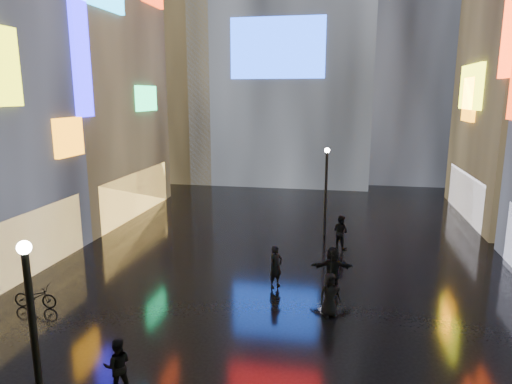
# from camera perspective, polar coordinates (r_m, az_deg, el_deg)

# --- Properties ---
(ground) EXTENTS (140.00, 140.00, 0.00)m
(ground) POSITION_cam_1_polar(r_m,az_deg,el_deg) (24.09, 3.65, -7.75)
(ground) COLOR black
(ground) RESTS_ON ground
(building_left_far) EXTENTS (10.28, 12.00, 22.00)m
(building_left_far) POSITION_cam_1_polar(r_m,az_deg,el_deg) (34.25, -23.29, 15.85)
(building_left_far) COLOR black
(building_left_far) RESTS_ON ground
(tower_flank_right) EXTENTS (12.00, 12.00, 34.00)m
(tower_flank_right) POSITION_cam_1_polar(r_m,az_deg,el_deg) (49.68, 19.35, 21.67)
(tower_flank_right) COLOR black
(tower_flank_right) RESTS_ON ground
(tower_flank_left) EXTENTS (10.00, 10.00, 26.00)m
(tower_flank_left) POSITION_cam_1_polar(r_m,az_deg,el_deg) (47.81, -10.17, 17.69)
(tower_flank_left) COLOR black
(tower_flank_left) RESTS_ON ground
(lamp_near) EXTENTS (0.30, 0.30, 5.20)m
(lamp_near) POSITION_cam_1_polar(r_m,az_deg,el_deg) (11.46, -25.97, -16.28)
(lamp_near) COLOR black
(lamp_near) RESTS_ON ground
(lamp_far) EXTENTS (0.30, 0.30, 5.20)m
(lamp_far) POSITION_cam_1_polar(r_m,az_deg,el_deg) (26.78, 8.74, 0.69)
(lamp_far) COLOR black
(lamp_far) RESTS_ON ground
(pedestrian_1) EXTENTS (0.96, 0.88, 1.60)m
(pedestrian_1) POSITION_cam_1_polar(r_m,az_deg,el_deg) (14.07, -16.91, -20.03)
(pedestrian_1) COLOR black
(pedestrian_1) RESTS_ON ground
(pedestrian_4) EXTENTS (0.97, 0.84, 1.67)m
(pedestrian_4) POSITION_cam_1_polar(r_m,az_deg,el_deg) (17.68, 9.23, -12.55)
(pedestrian_4) COLOR black
(pedestrian_4) RESTS_ON ground
(pedestrian_5) EXTENTS (1.84, 0.79, 1.92)m
(pedestrian_5) POSITION_cam_1_polar(r_m,az_deg,el_deg) (19.77, 9.52, -9.45)
(pedestrian_5) COLOR black
(pedestrian_5) RESTS_ON ground
(pedestrian_6) EXTENTS (0.76, 0.79, 1.83)m
(pedestrian_6) POSITION_cam_1_polar(r_m,az_deg,el_deg) (19.88, 2.49, -9.31)
(pedestrian_6) COLOR black
(pedestrian_6) RESTS_ON ground
(pedestrian_7) EXTENTS (1.12, 1.07, 1.81)m
(pedestrian_7) POSITION_cam_1_polar(r_m,az_deg,el_deg) (25.13, 10.52, -4.92)
(pedestrian_7) COLOR black
(pedestrian_7) RESTS_ON ground
(umbrella_2) EXTENTS (1.21, 1.22, 0.91)m
(umbrella_2) POSITION_cam_1_polar(r_m,az_deg,el_deg) (17.19, 9.37, -8.63)
(umbrella_2) COLOR black
(umbrella_2) RESTS_ON pedestrian_4
(bicycle) EXTENTS (1.77, 0.73, 0.91)m
(bicycle) POSITION_cam_1_polar(r_m,az_deg,el_deg) (20.15, -25.87, -11.68)
(bicycle) COLOR black
(bicycle) RESTS_ON ground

